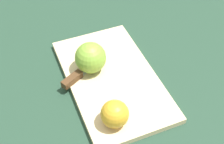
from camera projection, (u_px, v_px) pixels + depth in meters
name	position (u px, v px, depth m)	size (l,w,h in m)	color
ground_plane	(112.00, 81.00, 0.88)	(4.00, 4.00, 0.00)	#1E3828
cutting_board	(112.00, 79.00, 0.87)	(0.41, 0.25, 0.02)	#D1B789
apple_half_left	(115.00, 114.00, 0.74)	(0.07, 0.07, 0.07)	gold
apple_half_right	(90.00, 58.00, 0.86)	(0.09, 0.09, 0.09)	olive
knife	(76.00, 77.00, 0.86)	(0.10, 0.16, 0.02)	silver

